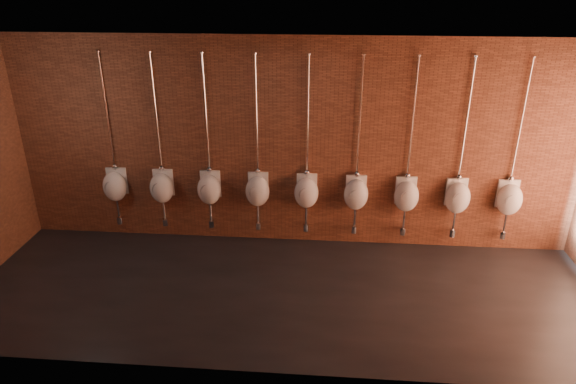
% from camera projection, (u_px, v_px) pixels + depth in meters
% --- Properties ---
extents(ground, '(8.50, 8.50, 0.00)m').
position_uv_depth(ground, '(284.00, 293.00, 6.95)').
color(ground, black).
rests_on(ground, ground).
extents(room_shell, '(8.54, 3.04, 3.22)m').
position_uv_depth(room_shell, '(284.00, 153.00, 6.14)').
color(room_shell, black).
rests_on(room_shell, ground).
extents(urinal_0, '(0.40, 0.35, 2.72)m').
position_uv_depth(urinal_0, '(115.00, 185.00, 8.04)').
color(urinal_0, white).
rests_on(urinal_0, ground).
extents(urinal_1, '(0.40, 0.35, 2.72)m').
position_uv_depth(urinal_1, '(162.00, 187.00, 7.99)').
color(urinal_1, white).
rests_on(urinal_1, ground).
extents(urinal_2, '(0.40, 0.35, 2.72)m').
position_uv_depth(urinal_2, '(209.00, 188.00, 7.93)').
color(urinal_2, white).
rests_on(urinal_2, ground).
extents(urinal_3, '(0.40, 0.35, 2.72)m').
position_uv_depth(urinal_3, '(257.00, 190.00, 7.87)').
color(urinal_3, white).
rests_on(urinal_3, ground).
extents(urinal_4, '(0.40, 0.35, 2.72)m').
position_uv_depth(urinal_4, '(306.00, 192.00, 7.82)').
color(urinal_4, white).
rests_on(urinal_4, ground).
extents(urinal_5, '(0.40, 0.35, 2.72)m').
position_uv_depth(urinal_5, '(356.00, 193.00, 7.76)').
color(urinal_5, white).
rests_on(urinal_5, ground).
extents(urinal_6, '(0.40, 0.35, 2.72)m').
position_uv_depth(urinal_6, '(406.00, 195.00, 7.70)').
color(urinal_6, white).
rests_on(urinal_6, ground).
extents(urinal_7, '(0.40, 0.35, 2.72)m').
position_uv_depth(urinal_7, '(457.00, 197.00, 7.65)').
color(urinal_7, white).
rests_on(urinal_7, ground).
extents(urinal_8, '(0.40, 0.35, 2.72)m').
position_uv_depth(urinal_8, '(509.00, 198.00, 7.59)').
color(urinal_8, white).
rests_on(urinal_8, ground).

